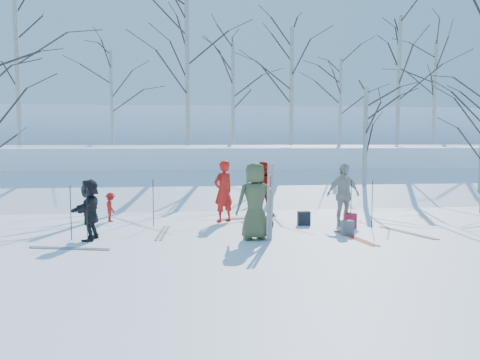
{
  "coord_description": "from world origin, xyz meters",
  "views": [
    {
      "loc": [
        -1.5,
        -11.84,
        2.45
      ],
      "look_at": [
        0.0,
        1.5,
        1.3
      ],
      "focal_mm": 35.0,
      "sensor_mm": 36.0,
      "label": 1
    }
  ],
  "objects": [
    {
      "name": "backpack_dark",
      "position": [
        1.82,
        1.2,
        0.2
      ],
      "size": [
        0.34,
        0.24,
        0.4
      ],
      "primitive_type": "cube",
      "color": "black",
      "rests_on": "ground"
    },
    {
      "name": "upright_ski_left",
      "position": [
        0.42,
        -0.85,
        0.95
      ],
      "size": [
        0.07,
        0.16,
        1.9
      ],
      "primitive_type": "cube",
      "rotation": [
        0.07,
        0.0,
        0.03
      ],
      "color": "silver",
      "rests_on": "ground"
    },
    {
      "name": "ski_pair_c",
      "position": [
        4.26,
        -0.23,
        0.01
      ],
      "size": [
        1.39,
        2.03,
        0.02
      ],
      "primitive_type": null,
      "rotation": [
        0.0,
        0.0,
        0.34
      ],
      "color": "silver",
      "rests_on": "ground"
    },
    {
      "name": "ski_pole_d",
      "position": [
        -3.87,
        -0.6,
        0.67
      ],
      "size": [
        0.02,
        0.02,
        1.34
      ],
      "primitive_type": "cylinder",
      "color": "black",
      "rests_on": "ground"
    },
    {
      "name": "ski_pole_h",
      "position": [
        -3.82,
        -0.06,
        0.67
      ],
      "size": [
        0.02,
        0.02,
        1.34
      ],
      "primitive_type": "cylinder",
      "color": "black",
      "rests_on": "ground"
    },
    {
      "name": "upright_ski_right",
      "position": [
        0.51,
        -0.81,
        0.95
      ],
      "size": [
        0.09,
        0.23,
        1.89
      ],
      "primitive_type": "cube",
      "rotation": [
        0.1,
        0.0,
        0.1
      ],
      "color": "silver",
      "rests_on": "ground"
    },
    {
      "name": "snow_ramp",
      "position": [
        0.0,
        7.0,
        0.15
      ],
      "size": [
        70.0,
        9.49,
        4.12
      ],
      "primitive_type": "cube",
      "rotation": [
        0.3,
        0.0,
        0.0
      ],
      "color": "white",
      "rests_on": "ground"
    },
    {
      "name": "skier_grey_west",
      "position": [
        -3.89,
        -0.16,
        0.75
      ],
      "size": [
        0.64,
        1.44,
        1.5
      ],
      "primitive_type": "imported",
      "rotation": [
        0.0,
        0.0,
        4.57
      ],
      "color": "black",
      "rests_on": "ground"
    },
    {
      "name": "ski_pole_b",
      "position": [
        -2.48,
        1.45,
        0.67
      ],
      "size": [
        0.02,
        0.02,
        1.34
      ],
      "primitive_type": "cylinder",
      "color": "black",
      "rests_on": "ground"
    },
    {
      "name": "far_hill",
      "position": [
        0.0,
        38.0,
        2.0
      ],
      "size": [
        90.0,
        30.0,
        6.0
      ],
      "primitive_type": "cube",
      "color": "white",
      "rests_on": "ground"
    },
    {
      "name": "birch_plateau_d",
      "position": [
        6.86,
        13.25,
        4.54
      ],
      "size": [
        3.88,
        3.88,
        4.69
      ],
      "primitive_type": null,
      "color": "silver",
      "rests_on": "snow_plateau"
    },
    {
      "name": "birch_plateau_h",
      "position": [
        -9.29,
        11.11,
        5.92
      ],
      "size": [
        5.81,
        5.81,
        7.45
      ],
      "primitive_type": null,
      "color": "silver",
      "rests_on": "snow_plateau"
    },
    {
      "name": "birch_plateau_a",
      "position": [
        9.21,
        11.17,
        5.44
      ],
      "size": [
        5.14,
        5.14,
        6.48
      ],
      "primitive_type": null,
      "color": "silver",
      "rests_on": "snow_plateau"
    },
    {
      "name": "birch_plateau_b",
      "position": [
        -5.4,
        13.34,
        4.63
      ],
      "size": [
        4.01,
        4.01,
        4.87
      ],
      "primitive_type": null,
      "color": "silver",
      "rests_on": "snow_plateau"
    },
    {
      "name": "ski_pole_e",
      "position": [
        -4.36,
        -0.12,
        0.67
      ],
      "size": [
        0.02,
        0.02,
        1.34
      ],
      "primitive_type": "cylinder",
      "color": "black",
      "rests_on": "ground"
    },
    {
      "name": "skier_olive_center",
      "position": [
        0.14,
        -0.57,
        0.95
      ],
      "size": [
        1.02,
        0.75,
        1.91
      ],
      "primitive_type": "imported",
      "rotation": [
        0.0,
        0.0,
        3.3
      ],
      "color": "#454E2E",
      "rests_on": "ground"
    },
    {
      "name": "skier_redor_behind",
      "position": [
        0.87,
        2.95,
        0.88
      ],
      "size": [
        0.88,
        0.7,
        1.76
      ],
      "primitive_type": "imported",
      "rotation": [
        0.0,
        0.0,
        3.11
      ],
      "color": "#B4170D",
      "rests_on": "ground"
    },
    {
      "name": "ski_pole_g",
      "position": [
        3.04,
        0.69,
        0.67
      ],
      "size": [
        0.02,
        0.02,
        1.34
      ],
      "primitive_type": "cylinder",
      "color": "black",
      "rests_on": "ground"
    },
    {
      "name": "dog",
      "position": [
        0.7,
        0.9,
        0.22
      ],
      "size": [
        0.53,
        0.55,
        0.44
      ],
      "primitive_type": "imported",
      "rotation": [
        0.0,
        0.0,
        3.89
      ],
      "color": "black",
      "rests_on": "ground"
    },
    {
      "name": "ski_pair_b",
      "position": [
        -4.18,
        -1.09,
        0.01
      ],
      "size": [
        1.06,
        1.99,
        0.02
      ],
      "primitive_type": null,
      "rotation": [
        0.0,
        0.0,
        1.34
      ],
      "color": "silver",
      "rests_on": "ground"
    },
    {
      "name": "ski_pair_a",
      "position": [
        0.42,
        2.56,
        0.01
      ],
      "size": [
        1.29,
        2.01,
        0.02
      ],
      "primitive_type": null,
      "rotation": [
        0.0,
        0.0,
        1.88
      ],
      "color": "#B9351A",
      "rests_on": "ground"
    },
    {
      "name": "backpack_grey",
      "position": [
        2.59,
        -0.33,
        0.19
      ],
      "size": [
        0.3,
        0.2,
        0.38
      ],
      "primitive_type": "cube",
      "color": "#5A5B61",
      "rests_on": "ground"
    },
    {
      "name": "ski_pair_d",
      "position": [
        2.65,
        -0.73,
        0.01
      ],
      "size": [
        0.86,
        1.97,
        0.02
      ],
      "primitive_type": null,
      "rotation": [
        0.0,
        0.0,
        0.18
      ],
      "color": "#B9351A",
      "rests_on": "ground"
    },
    {
      "name": "backpack_red",
      "position": [
        3.0,
        0.63,
        0.21
      ],
      "size": [
        0.32,
        0.22,
        0.42
      ],
      "primitive_type": "cube",
      "color": "#AC1A34",
      "rests_on": "ground"
    },
    {
      "name": "snow_plateau",
      "position": [
        0.0,
        17.0,
        1.0
      ],
      "size": [
        70.0,
        18.0,
        2.2
      ],
      "primitive_type": "cube",
      "color": "white",
      "rests_on": "ground"
    },
    {
      "name": "birch_edge_e",
      "position": [
        5.56,
        6.18,
        2.27
      ],
      "size": [
        3.78,
        3.78,
        4.54
      ],
      "primitive_type": null,
      "color": "silver",
      "rests_on": "ground"
    },
    {
      "name": "birch_plateau_e",
      "position": [
        3.59,
        10.88,
        5.06
      ],
      "size": [
        4.6,
        4.6,
        5.71
      ],
      "primitive_type": null,
      "color": "silver",
      "rests_on": "snow_plateau"
    },
    {
      "name": "skier_red_seated",
      "position": [
        -3.81,
        2.43,
        0.44
      ],
      "size": [
        0.53,
        0.65,
        0.88
      ],
      "primitive_type": "imported",
      "rotation": [
        0.0,
        0.0,
        2.0
      ],
      "color": "red",
      "rests_on": "ground"
    },
    {
      "name": "skier_red_north",
      "position": [
        -0.44,
        2.05,
        0.92
      ],
      "size": [
        0.8,
        0.74,
        1.84
      ],
      "primitive_type": "imported",
      "rotation": [
        0.0,
        0.0,
        3.74
      ],
      "color": "red",
      "rests_on": "ground"
    },
    {
      "name": "ski_pole_c",
      "position": [
        1.02,
        2.5,
        0.67
      ],
      "size": [
        0.02,
        0.02,
        1.34
      ],
      "primitive_type": "cylinder",
      "color": "black",
      "rests_on": "ground"
    },
    {
      "name": "birch_plateau_c",
      "position": [
        -1.48,
        10.65,
        5.61
      ],
      "size": [
        5.38,
        5.38,
        6.82
      ],
      "primitive_type": null,
      "color": "silver",
      "rests_on": "snow_plateau"
    },
    {
      "name": "birch_plateau_g",
      "position": [
        12.89,
        14.32,
        5.21
      ],
      "size": [
        4.81,
        4.81,
        6.02
      ],
      "primitive_type": null,
      "color": "silver",
      "rests_on": "snow_plateau"
    },
    {
      "name": "birch_plateau_f",
      "position": [
        0.81,
        11.89,
        4.76
      ],
      "size": [
        4.18,
        4.18,
        5.11
      ],
      "primitive_type": null,
      "color": "silver",
      "rests_on": "snow_plateau"
    },
    {
      "name": "ski_pair_e",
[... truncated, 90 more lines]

